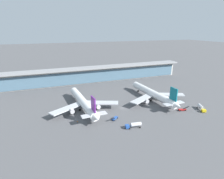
% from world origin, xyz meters
% --- Properties ---
extents(ground_plane, '(1200.00, 1200.00, 0.00)m').
position_xyz_m(ground_plane, '(0.00, 0.00, 0.00)').
color(ground_plane, '#515154').
extents(airliner_left_stand, '(44.61, 58.08, 15.46)m').
position_xyz_m(airliner_left_stand, '(-24.33, 7.11, 4.87)').
color(airliner_left_stand, white).
rests_on(airliner_left_stand, ground).
extents(airliner_centre_stand, '(44.64, 58.04, 15.46)m').
position_xyz_m(airliner_centre_stand, '(26.75, 4.82, 4.87)').
color(airliner_centre_stand, white).
rests_on(airliner_centre_stand, ground).
extents(service_truck_near_nose_blue, '(8.85, 3.68, 2.95)m').
position_xyz_m(service_truck_near_nose_blue, '(-4.64, -25.84, 1.71)').
color(service_truck_near_nose_blue, '#234C9E').
rests_on(service_truck_near_nose_blue, ground).
extents(service_truck_under_wing_blue, '(6.13, 5.34, 2.70)m').
position_xyz_m(service_truck_under_wing_blue, '(-10.81, -13.52, 0.81)').
color(service_truck_under_wing_blue, '#234C9E').
rests_on(service_truck_under_wing_blue, ground).
extents(service_truck_mid_apron_yellow, '(5.31, 8.82, 2.95)m').
position_xyz_m(service_truck_mid_apron_yellow, '(46.25, -21.16, 1.71)').
color(service_truck_mid_apron_yellow, yellow).
rests_on(service_truck_mid_apron_yellow, ground).
extents(service_truck_by_tail_red, '(6.94, 2.76, 2.70)m').
position_xyz_m(service_truck_by_tail_red, '(34.42, -17.68, 0.81)').
color(service_truck_by_tail_red, '#B21E1E').
rests_on(service_truck_by_tail_red, ground).
extents(terminal_building, '(183.60, 12.80, 15.20)m').
position_xyz_m(terminal_building, '(0.00, 67.32, 7.87)').
color(terminal_building, beige).
rests_on(terminal_building, ground).
extents(safety_cone_alpha, '(0.62, 0.62, 0.70)m').
position_xyz_m(safety_cone_alpha, '(-31.37, -8.73, 0.32)').
color(safety_cone_alpha, orange).
rests_on(safety_cone_alpha, ground).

